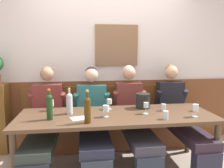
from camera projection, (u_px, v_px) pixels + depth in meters
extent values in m
cube|color=silver|center=(107.00, 57.00, 3.57)|extent=(6.80, 0.08, 2.80)
cube|color=brown|center=(117.00, 45.00, 3.50)|extent=(0.67, 0.04, 0.63)
cube|color=brown|center=(108.00, 111.00, 3.65)|extent=(6.80, 0.03, 1.02)
cube|color=brown|center=(110.00, 133.00, 3.48)|extent=(2.68, 0.42, 0.44)
cube|color=maroon|center=(110.00, 118.00, 3.44)|extent=(2.63, 0.39, 0.05)
cube|color=brown|center=(108.00, 100.00, 3.59)|extent=(2.68, 0.04, 0.45)
cube|color=#513927|center=(117.00, 116.00, 2.73)|extent=(2.38, 0.84, 0.04)
cylinder|color=#4E3728|center=(14.00, 164.00, 2.29)|extent=(0.07, 0.07, 0.69)
cylinder|color=brown|center=(216.00, 151.00, 2.59)|extent=(0.07, 0.07, 0.69)
cylinder|color=#54332B|center=(30.00, 138.00, 2.98)|extent=(0.07, 0.07, 0.69)
cylinder|color=#503826|center=(188.00, 130.00, 3.28)|extent=(0.07, 0.07, 0.69)
cube|color=#2B3630|center=(42.00, 138.00, 2.73)|extent=(0.35, 1.11, 0.11)
cube|color=maroon|center=(48.00, 102.00, 3.27)|extent=(0.42, 0.24, 0.53)
sphere|color=#A67B5E|center=(47.00, 74.00, 3.20)|extent=(0.19, 0.19, 0.19)
sphere|color=#A27841|center=(47.00, 72.00, 3.22)|extent=(0.18, 0.18, 0.18)
cylinder|color=maroon|center=(32.00, 101.00, 3.20)|extent=(0.08, 0.20, 0.27)
cylinder|color=maroon|center=(63.00, 100.00, 3.25)|extent=(0.08, 0.20, 0.27)
cube|color=#242638|center=(94.00, 135.00, 2.82)|extent=(0.36, 1.12, 0.11)
cube|color=#2D6C6E|center=(92.00, 101.00, 3.36)|extent=(0.43, 0.19, 0.50)
sphere|color=#DBA98E|center=(91.00, 75.00, 3.29)|extent=(0.21, 0.21, 0.21)
sphere|color=black|center=(91.00, 73.00, 3.31)|extent=(0.19, 0.19, 0.19)
cylinder|color=#2D6C6E|center=(76.00, 101.00, 3.29)|extent=(0.08, 0.20, 0.27)
cylinder|color=#2D6C6E|center=(107.00, 100.00, 3.35)|extent=(0.08, 0.20, 0.27)
cube|color=#353441|center=(138.00, 133.00, 2.89)|extent=(0.33, 1.12, 0.11)
cube|color=brown|center=(128.00, 99.00, 3.43)|extent=(0.40, 0.20, 0.52)
sphere|color=tan|center=(129.00, 73.00, 3.36)|extent=(0.20, 0.20, 0.20)
sphere|color=beige|center=(129.00, 71.00, 3.38)|extent=(0.18, 0.18, 0.18)
cylinder|color=brown|center=(115.00, 99.00, 3.36)|extent=(0.08, 0.20, 0.27)
cylinder|color=brown|center=(142.00, 98.00, 3.42)|extent=(0.08, 0.20, 0.27)
cube|color=#27293A|center=(206.00, 167.00, 2.52)|extent=(0.30, 0.14, 0.38)
cube|color=#31242F|center=(186.00, 131.00, 2.98)|extent=(0.34, 1.12, 0.11)
cube|color=black|center=(170.00, 98.00, 3.52)|extent=(0.40, 0.18, 0.52)
sphere|color=tan|center=(171.00, 72.00, 3.45)|extent=(0.20, 0.20, 0.20)
sphere|color=#997449|center=(171.00, 70.00, 3.47)|extent=(0.19, 0.19, 0.19)
cylinder|color=black|center=(158.00, 98.00, 3.46)|extent=(0.08, 0.20, 0.27)
cylinder|color=black|center=(184.00, 97.00, 3.51)|extent=(0.08, 0.20, 0.27)
cylinder|color=black|center=(143.00, 101.00, 3.01)|extent=(0.19, 0.19, 0.20)
cylinder|color=#B1C2C9|center=(70.00, 106.00, 2.73)|extent=(0.08, 0.08, 0.21)
sphere|color=#B1C2C9|center=(69.00, 96.00, 2.71)|extent=(0.08, 0.08, 0.08)
cylinder|color=#B1C2C9|center=(69.00, 93.00, 2.70)|extent=(0.03, 0.03, 0.07)
cylinder|color=gold|center=(69.00, 89.00, 2.70)|extent=(0.03, 0.03, 0.02)
cylinder|color=#1D3B1A|center=(50.00, 109.00, 2.50)|extent=(0.07, 0.07, 0.24)
sphere|color=#1D3B1A|center=(49.00, 98.00, 2.48)|extent=(0.07, 0.07, 0.07)
cylinder|color=#1D3B1A|center=(49.00, 94.00, 2.47)|extent=(0.03, 0.03, 0.07)
cylinder|color=orange|center=(49.00, 90.00, 2.47)|extent=(0.03, 0.03, 0.02)
cylinder|color=#472D0B|center=(88.00, 112.00, 2.39)|extent=(0.07, 0.07, 0.23)
sphere|color=#472D0B|center=(87.00, 101.00, 2.37)|extent=(0.07, 0.07, 0.07)
cylinder|color=#472D0B|center=(87.00, 96.00, 2.36)|extent=(0.03, 0.03, 0.09)
cylinder|color=gold|center=(87.00, 91.00, 2.35)|extent=(0.03, 0.03, 0.02)
cylinder|color=silver|center=(146.00, 114.00, 2.75)|extent=(0.06, 0.06, 0.00)
cylinder|color=silver|center=(146.00, 110.00, 2.74)|extent=(0.01, 0.01, 0.07)
cylinder|color=silver|center=(146.00, 105.00, 2.73)|extent=(0.06, 0.06, 0.06)
cylinder|color=#EAD787|center=(146.00, 107.00, 2.73)|extent=(0.05, 0.05, 0.02)
cylinder|color=silver|center=(51.00, 110.00, 2.89)|extent=(0.06, 0.06, 0.00)
cylinder|color=silver|center=(51.00, 108.00, 2.88)|extent=(0.01, 0.01, 0.06)
cylinder|color=silver|center=(51.00, 103.00, 2.87)|extent=(0.08, 0.08, 0.08)
cylinder|color=silver|center=(106.00, 117.00, 2.62)|extent=(0.06, 0.06, 0.00)
cylinder|color=silver|center=(106.00, 114.00, 2.61)|extent=(0.01, 0.01, 0.06)
cylinder|color=silver|center=(106.00, 109.00, 2.60)|extent=(0.07, 0.07, 0.08)
cylinder|color=#EFE08B|center=(106.00, 111.00, 2.61)|extent=(0.06, 0.06, 0.03)
cylinder|color=silver|center=(195.00, 117.00, 2.62)|extent=(0.06, 0.06, 0.00)
cylinder|color=silver|center=(195.00, 114.00, 2.62)|extent=(0.01, 0.01, 0.07)
cylinder|color=silver|center=(196.00, 108.00, 2.61)|extent=(0.07, 0.07, 0.08)
cylinder|color=silver|center=(109.00, 109.00, 2.96)|extent=(0.06, 0.06, 0.00)
cylinder|color=silver|center=(109.00, 106.00, 2.95)|extent=(0.01, 0.01, 0.07)
cylinder|color=silver|center=(109.00, 101.00, 2.94)|extent=(0.07, 0.07, 0.06)
cylinder|color=#E3E48A|center=(109.00, 103.00, 2.95)|extent=(0.06, 0.06, 0.02)
cylinder|color=silver|center=(163.00, 107.00, 2.88)|extent=(0.06, 0.06, 0.09)
cylinder|color=silver|center=(166.00, 115.00, 2.53)|extent=(0.06, 0.06, 0.10)
cylinder|color=silver|center=(195.00, 108.00, 2.87)|extent=(0.07, 0.07, 0.08)
cube|color=white|center=(80.00, 118.00, 2.57)|extent=(0.24, 0.20, 0.00)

